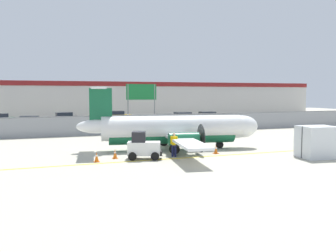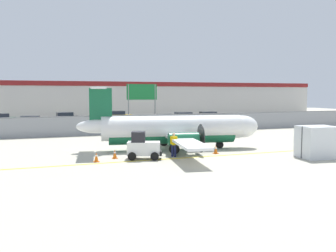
{
  "view_description": "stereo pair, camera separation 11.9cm",
  "coord_description": "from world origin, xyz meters",
  "px_view_note": "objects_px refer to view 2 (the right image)",
  "views": [
    {
      "loc": [
        -10.94,
        -21.53,
        4.48
      ],
      "look_at": [
        -0.34,
        6.81,
        1.8
      ],
      "focal_mm": 40.0,
      "sensor_mm": 36.0,
      "label": 1
    },
    {
      "loc": [
        -10.83,
        -21.57,
        4.48
      ],
      "look_at": [
        -0.34,
        6.81,
        1.8
      ],
      "focal_mm": 40.0,
      "sensor_mm": 36.0,
      "label": 2
    }
  ],
  "objects_px": {
    "parked_car_6": "(184,118)",
    "parked_car_7": "(209,117)",
    "traffic_cone_far_left": "(115,154)",
    "highway_sign": "(142,96)",
    "parked_car_5": "(167,120)",
    "parked_car_4": "(118,116)",
    "traffic_cone_near_left": "(216,149)",
    "traffic_cone_near_right": "(96,157)",
    "ground_crew_worker": "(174,143)",
    "commuter_airplane": "(176,129)",
    "parked_car_1": "(29,122)",
    "baggage_tug": "(143,147)",
    "cargo_container": "(317,142)",
    "parked_car_0": "(0,119)",
    "parked_car_3": "(102,121)",
    "parked_car_2": "(64,118)"
  },
  "relations": [
    {
      "from": "parked_car_0",
      "to": "parked_car_3",
      "type": "bearing_deg",
      "value": 147.27
    },
    {
      "from": "cargo_container",
      "to": "parked_car_6",
      "type": "distance_m",
      "value": 29.77
    },
    {
      "from": "baggage_tug",
      "to": "traffic_cone_far_left",
      "type": "xyz_separation_m",
      "value": [
        -1.76,
        0.86,
        -0.54
      ]
    },
    {
      "from": "parked_car_0",
      "to": "parked_car_7",
      "type": "xyz_separation_m",
      "value": [
        28.9,
        -5.47,
        0.0
      ]
    },
    {
      "from": "traffic_cone_near_left",
      "to": "parked_car_3",
      "type": "height_order",
      "value": "parked_car_3"
    },
    {
      "from": "traffic_cone_near_right",
      "to": "parked_car_2",
      "type": "relative_size",
      "value": 0.15
    },
    {
      "from": "parked_car_1",
      "to": "traffic_cone_near_left",
      "type": "bearing_deg",
      "value": 121.37
    },
    {
      "from": "ground_crew_worker",
      "to": "traffic_cone_near_left",
      "type": "relative_size",
      "value": 2.66
    },
    {
      "from": "parked_car_2",
      "to": "parked_car_0",
      "type": "bearing_deg",
      "value": -4.24
    },
    {
      "from": "traffic_cone_near_left",
      "to": "traffic_cone_near_right",
      "type": "xyz_separation_m",
      "value": [
        -8.86,
        -0.3,
        0.0
      ]
    },
    {
      "from": "ground_crew_worker",
      "to": "highway_sign",
      "type": "height_order",
      "value": "highway_sign"
    },
    {
      "from": "traffic_cone_near_left",
      "to": "highway_sign",
      "type": "height_order",
      "value": "highway_sign"
    },
    {
      "from": "cargo_container",
      "to": "parked_car_4",
      "type": "bearing_deg",
      "value": 106.12
    },
    {
      "from": "traffic_cone_near_right",
      "to": "traffic_cone_far_left",
      "type": "relative_size",
      "value": 1.0
    },
    {
      "from": "cargo_container",
      "to": "parked_car_0",
      "type": "height_order",
      "value": "cargo_container"
    },
    {
      "from": "ground_crew_worker",
      "to": "traffic_cone_far_left",
      "type": "relative_size",
      "value": 2.66
    },
    {
      "from": "traffic_cone_far_left",
      "to": "highway_sign",
      "type": "height_order",
      "value": "highway_sign"
    },
    {
      "from": "traffic_cone_far_left",
      "to": "parked_car_5",
      "type": "relative_size",
      "value": 0.15
    },
    {
      "from": "ground_crew_worker",
      "to": "traffic_cone_near_left",
      "type": "distance_m",
      "value": 3.49
    },
    {
      "from": "parked_car_6",
      "to": "parked_car_7",
      "type": "bearing_deg",
      "value": -6.41
    },
    {
      "from": "baggage_tug",
      "to": "parked_car_0",
      "type": "relative_size",
      "value": 0.6
    },
    {
      "from": "traffic_cone_near_right",
      "to": "parked_car_5",
      "type": "distance_m",
      "value": 25.8
    },
    {
      "from": "traffic_cone_far_left",
      "to": "parked_car_7",
      "type": "bearing_deg",
      "value": 51.94
    },
    {
      "from": "traffic_cone_far_left",
      "to": "ground_crew_worker",
      "type": "bearing_deg",
      "value": -11.19
    },
    {
      "from": "commuter_airplane",
      "to": "baggage_tug",
      "type": "height_order",
      "value": "commuter_airplane"
    },
    {
      "from": "baggage_tug",
      "to": "traffic_cone_near_right",
      "type": "relative_size",
      "value": 4.0
    },
    {
      "from": "cargo_container",
      "to": "parked_car_2",
      "type": "bearing_deg",
      "value": 118.8
    },
    {
      "from": "parked_car_4",
      "to": "traffic_cone_near_left",
      "type": "bearing_deg",
      "value": -90.43
    },
    {
      "from": "cargo_container",
      "to": "parked_car_1",
      "type": "height_order",
      "value": "cargo_container"
    },
    {
      "from": "parked_car_2",
      "to": "traffic_cone_near_right",
      "type": "bearing_deg",
      "value": 83.64
    },
    {
      "from": "traffic_cone_far_left",
      "to": "parked_car_4",
      "type": "distance_m",
      "value": 32.95
    },
    {
      "from": "cargo_container",
      "to": "parked_car_3",
      "type": "xyz_separation_m",
      "value": [
        -9.82,
        27.94,
        -0.21
      ]
    },
    {
      "from": "cargo_container",
      "to": "traffic_cone_near_left",
      "type": "relative_size",
      "value": 4.11
    },
    {
      "from": "parked_car_0",
      "to": "parked_car_6",
      "type": "xyz_separation_m",
      "value": [
        24.93,
        -5.42,
        0.0
      ]
    },
    {
      "from": "parked_car_5",
      "to": "parked_car_7",
      "type": "distance_m",
      "value": 8.82
    },
    {
      "from": "traffic_cone_near_right",
      "to": "parked_car_2",
      "type": "height_order",
      "value": "parked_car_2"
    },
    {
      "from": "parked_car_1",
      "to": "parked_car_5",
      "type": "height_order",
      "value": "same"
    },
    {
      "from": "baggage_tug",
      "to": "parked_car_0",
      "type": "distance_m",
      "value": 33.28
    },
    {
      "from": "ground_crew_worker",
      "to": "commuter_airplane",
      "type": "bearing_deg",
      "value": -158.14
    },
    {
      "from": "traffic_cone_near_left",
      "to": "traffic_cone_near_right",
      "type": "bearing_deg",
      "value": -178.04
    },
    {
      "from": "parked_car_0",
      "to": "parked_car_4",
      "type": "distance_m",
      "value": 16.77
    },
    {
      "from": "parked_car_5",
      "to": "highway_sign",
      "type": "relative_size",
      "value": 0.78
    },
    {
      "from": "cargo_container",
      "to": "traffic_cone_far_left",
      "type": "relative_size",
      "value": 4.11
    },
    {
      "from": "commuter_airplane",
      "to": "traffic_cone_near_right",
      "type": "distance_m",
      "value": 7.61
    },
    {
      "from": "baggage_tug",
      "to": "cargo_container",
      "type": "xyz_separation_m",
      "value": [
        11.46,
        -3.69,
        0.24
      ]
    },
    {
      "from": "traffic_cone_near_left",
      "to": "highway_sign",
      "type": "bearing_deg",
      "value": 92.13
    },
    {
      "from": "baggage_tug",
      "to": "traffic_cone_near_right",
      "type": "distance_m",
      "value": 3.21
    },
    {
      "from": "parked_car_0",
      "to": "highway_sign",
      "type": "distance_m",
      "value": 21.51
    },
    {
      "from": "parked_car_5",
      "to": "commuter_airplane",
      "type": "bearing_deg",
      "value": -105.5
    },
    {
      "from": "traffic_cone_far_left",
      "to": "parked_car_7",
      "type": "height_order",
      "value": "parked_car_7"
    }
  ]
}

